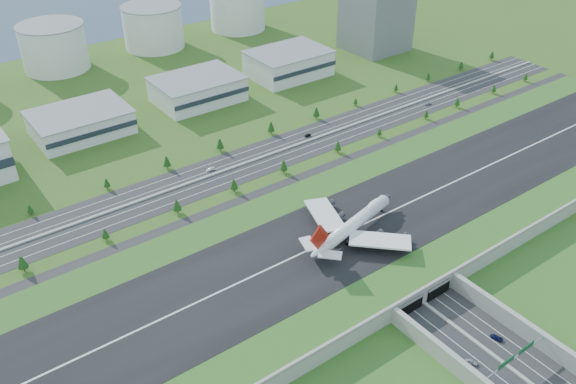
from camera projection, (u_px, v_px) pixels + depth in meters
ground at (347, 245)px, 294.27m from camera, size 1200.00×1200.00×0.00m
airfield_deck at (347, 239)px, 291.97m from camera, size 520.00×100.00×9.20m
underpass_road at (524, 372)px, 225.21m from camera, size 38.80×120.40×8.00m
sign_gantry_near at (516, 358)px, 226.25m from camera, size 38.70×0.70×9.80m
north_expressway at (241, 165)px, 358.44m from camera, size 560.00×36.00×0.12m
tree_row at (256, 153)px, 360.96m from camera, size 504.09×48.72×8.43m
hangar_mid_a at (81, 123)px, 388.77m from camera, size 58.00×42.00×15.00m
hangar_mid_b at (198, 89)px, 430.49m from camera, size 58.00×42.00×17.00m
hangar_mid_c at (288, 64)px, 469.72m from camera, size 58.00×42.00×19.00m
office_tower at (376, 17)px, 510.54m from camera, size 46.00×46.00×55.00m
fuel_tank_b at (54, 47)px, 476.86m from camera, size 50.00×50.00×35.00m
fuel_tank_c at (153, 27)px, 519.12m from camera, size 50.00×50.00×35.00m
fuel_tank_d at (238, 10)px, 561.38m from camera, size 50.00×50.00×35.00m
bay_water at (36, 11)px, 618.66m from camera, size 1200.00×260.00×0.06m
boeing_747 at (353, 224)px, 285.66m from camera, size 64.06×59.85×20.13m
car_0 at (471, 362)px, 232.42m from camera, size 3.73×5.30×1.68m
car_2 at (496, 337)px, 243.00m from camera, size 3.45×5.37×1.38m
car_5 at (308, 135)px, 388.41m from camera, size 4.62×1.75×1.50m
car_6 at (428, 103)px, 429.05m from camera, size 5.65×3.46×1.46m
car_7 at (210, 169)px, 352.92m from camera, size 5.32×2.28×1.53m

